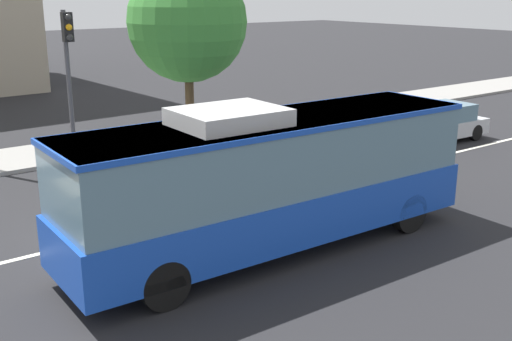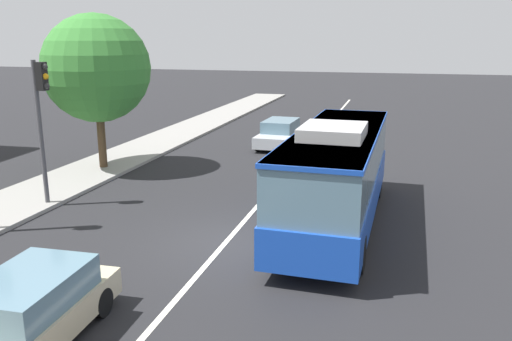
{
  "view_description": "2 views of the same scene",
  "coord_description": "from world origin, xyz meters",
  "px_view_note": "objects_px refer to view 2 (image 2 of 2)",
  "views": [
    {
      "loc": [
        -6.01,
        -13.54,
        5.85
      ],
      "look_at": [
        3.03,
        -1.38,
        1.43
      ],
      "focal_mm": 43.64,
      "sensor_mm": 36.0,
      "label": 1
    },
    {
      "loc": [
        -13.8,
        -4.72,
        5.93
      ],
      "look_at": [
        2.15,
        -0.32,
        1.69
      ],
      "focal_mm": 36.49,
      "sensor_mm": 36.0,
      "label": 2
    }
  ],
  "objects_px": {
    "transit_bus": "(337,171)",
    "sedan_silver": "(280,133)",
    "traffic_light_mid_block": "(42,108)",
    "street_tree_kerbside_left": "(96,69)",
    "sedan_beige": "(26,314)"
  },
  "relations": [
    {
      "from": "sedan_silver",
      "to": "sedan_beige",
      "type": "distance_m",
      "value": 20.49
    },
    {
      "from": "sedan_beige",
      "to": "traffic_light_mid_block",
      "type": "xyz_separation_m",
      "value": [
        7.77,
        5.2,
        2.84
      ]
    },
    {
      "from": "sedan_silver",
      "to": "street_tree_kerbside_left",
      "type": "relative_size",
      "value": 0.65
    },
    {
      "from": "transit_bus",
      "to": "sedan_beige",
      "type": "height_order",
      "value": "transit_bus"
    },
    {
      "from": "traffic_light_mid_block",
      "to": "street_tree_kerbside_left",
      "type": "distance_m",
      "value": 5.51
    },
    {
      "from": "traffic_light_mid_block",
      "to": "street_tree_kerbside_left",
      "type": "xyz_separation_m",
      "value": [
        5.3,
        1.08,
        1.04
      ]
    },
    {
      "from": "sedan_silver",
      "to": "traffic_light_mid_block",
      "type": "xyz_separation_m",
      "value": [
        -12.71,
        5.58,
        2.84
      ]
    },
    {
      "from": "sedan_silver",
      "to": "sedan_beige",
      "type": "bearing_deg",
      "value": 0.94
    },
    {
      "from": "sedan_silver",
      "to": "street_tree_kerbside_left",
      "type": "xyz_separation_m",
      "value": [
        -7.41,
        6.66,
        3.88
      ]
    },
    {
      "from": "transit_bus",
      "to": "sedan_beige",
      "type": "xyz_separation_m",
      "value": [
        -8.58,
        4.95,
        -1.09
      ]
    },
    {
      "from": "traffic_light_mid_block",
      "to": "street_tree_kerbside_left",
      "type": "height_order",
      "value": "street_tree_kerbside_left"
    },
    {
      "from": "sedan_beige",
      "to": "traffic_light_mid_block",
      "type": "relative_size",
      "value": 0.88
    },
    {
      "from": "sedan_silver",
      "to": "street_tree_kerbside_left",
      "type": "height_order",
      "value": "street_tree_kerbside_left"
    },
    {
      "from": "sedan_beige",
      "to": "transit_bus",
      "type": "bearing_deg",
      "value": 147.63
    },
    {
      "from": "transit_bus",
      "to": "sedan_silver",
      "type": "distance_m",
      "value": 12.8
    }
  ]
}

